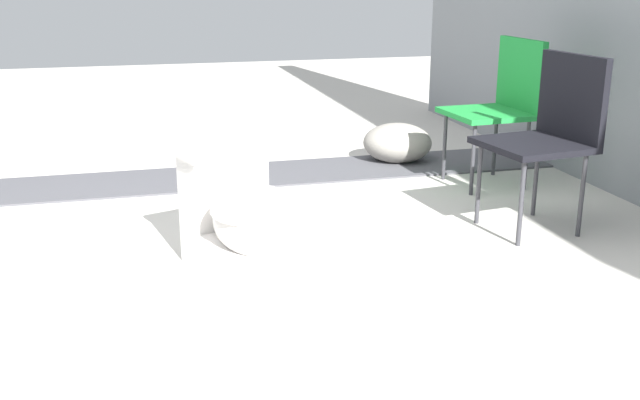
{
  "coord_description": "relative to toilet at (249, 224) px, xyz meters",
  "views": [
    {
      "loc": [
        3.15,
        -0.23,
        1.21
      ],
      "look_at": [
        0.3,
        0.52,
        0.3
      ],
      "focal_mm": 42.0,
      "sensor_mm": 36.0,
      "label": 1
    }
  ],
  "objects": [
    {
      "name": "ground_plane",
      "position": [
        -0.3,
        -0.22,
        -0.22
      ],
      "size": [
        14.0,
        14.0,
        0.0
      ],
      "primitive_type": "plane",
      "color": "beige"
    },
    {
      "name": "gravel_strip",
      "position": [
        -1.52,
        0.28,
        -0.21
      ],
      "size": [
        0.56,
        8.0,
        0.01
      ],
      "primitive_type": "cube",
      "color": "#4C4C51",
      "rests_on": "ground"
    },
    {
      "name": "toilet",
      "position": [
        0.0,
        0.0,
        0.0
      ],
      "size": [
        0.72,
        0.56,
        0.52
      ],
      "rotation": [
        0.0,
        0.0,
        0.35
      ],
      "color": "white",
      "rests_on": "ground"
    },
    {
      "name": "folding_chair_left",
      "position": [
        -1.01,
        1.64,
        0.29
      ],
      "size": [
        0.46,
        0.46,
        0.83
      ],
      "rotation": [
        0.0,
        0.0,
        -1.51
      ],
      "color": "#1E8C38",
      "rests_on": "ground"
    },
    {
      "name": "folding_chair_middle",
      "position": [
        -0.23,
        1.49,
        0.29
      ],
      "size": [
        0.49,
        0.49,
        0.83
      ],
      "rotation": [
        0.0,
        0.0,
        -1.44
      ],
      "color": "black",
      "rests_on": "ground"
    },
    {
      "name": "boulder_near",
      "position": [
        -1.62,
        1.24,
        -0.09
      ],
      "size": [
        0.5,
        0.55,
        0.26
      ],
      "primitive_type": "ellipsoid",
      "rotation": [
        0.0,
        0.0,
        1.22
      ],
      "color": "gray",
      "rests_on": "ground"
    }
  ]
}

